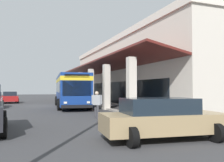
{
  "coord_description": "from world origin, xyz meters",
  "views": [
    {
      "loc": [
        27.01,
        -1.89,
        1.79
      ],
      "look_at": [
        4.45,
        6.32,
        2.59
      ],
      "focal_mm": 39.25,
      "sensor_mm": 36.0,
      "label": 1
    }
  ],
  "objects_px": {
    "parked_sedan_tan": "(162,118)",
    "potted_palm": "(80,96)",
    "parked_sedan_red": "(10,97)",
    "transit_bus": "(71,88)",
    "pedestrian": "(97,103)"
  },
  "relations": [
    {
      "from": "parked_sedan_red",
      "to": "pedestrian",
      "type": "bearing_deg",
      "value": 16.49
    },
    {
      "from": "parked_sedan_tan",
      "to": "parked_sedan_red",
      "type": "distance_m",
      "value": 27.51
    },
    {
      "from": "parked_sedan_red",
      "to": "potted_palm",
      "type": "height_order",
      "value": "potted_palm"
    },
    {
      "from": "transit_bus",
      "to": "parked_sedan_red",
      "type": "height_order",
      "value": "transit_bus"
    },
    {
      "from": "parked_sedan_tan",
      "to": "potted_palm",
      "type": "distance_m",
      "value": 30.1
    },
    {
      "from": "potted_palm",
      "to": "transit_bus",
      "type": "bearing_deg",
      "value": -16.02
    },
    {
      "from": "parked_sedan_tan",
      "to": "potted_palm",
      "type": "height_order",
      "value": "potted_palm"
    },
    {
      "from": "transit_bus",
      "to": "pedestrian",
      "type": "bearing_deg",
      "value": -1.32
    },
    {
      "from": "potted_palm",
      "to": "pedestrian",
      "type": "bearing_deg",
      "value": -9.84
    },
    {
      "from": "transit_bus",
      "to": "parked_sedan_tan",
      "type": "bearing_deg",
      "value": 0.58
    },
    {
      "from": "parked_sedan_red",
      "to": "parked_sedan_tan",
      "type": "bearing_deg",
      "value": 13.22
    },
    {
      "from": "transit_bus",
      "to": "pedestrian",
      "type": "relative_size",
      "value": 6.9
    },
    {
      "from": "transit_bus",
      "to": "pedestrian",
      "type": "xyz_separation_m",
      "value": [
        9.92,
        -0.23,
        -0.93
      ]
    },
    {
      "from": "parked_sedan_tan",
      "to": "potted_palm",
      "type": "xyz_separation_m",
      "value": [
        -29.89,
        3.59,
        -0.01
      ]
    },
    {
      "from": "parked_sedan_red",
      "to": "pedestrian",
      "type": "distance_m",
      "value": 20.77
    }
  ]
}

